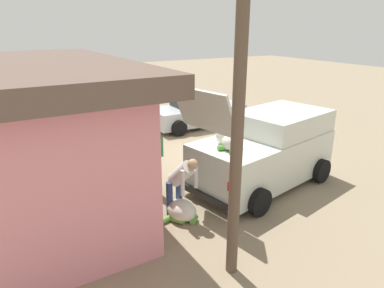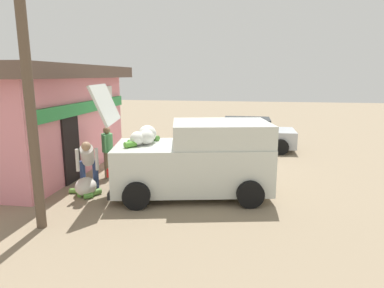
{
  "view_description": "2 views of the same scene",
  "coord_description": "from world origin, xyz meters",
  "px_view_note": "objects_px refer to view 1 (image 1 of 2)",
  "views": [
    {
      "loc": [
        -9.53,
        5.51,
        4.18
      ],
      "look_at": [
        -1.47,
        0.98,
        0.98
      ],
      "focal_mm": 32.12,
      "sensor_mm": 36.0,
      "label": 1
    },
    {
      "loc": [
        -11.32,
        -1.82,
        3.15
      ],
      "look_at": [
        -0.09,
        0.06,
        0.78
      ],
      "focal_mm": 31.02,
      "sensor_mm": 36.0,
      "label": 2
    }
  ],
  "objects_px": {
    "parked_sedan": "(197,112)",
    "customer_bending": "(181,180)",
    "vendor_standing": "(149,159)",
    "unloaded_banana_pile": "(182,211)",
    "storefront_bar": "(34,137)",
    "paint_bucket": "(132,152)",
    "delivery_van": "(266,149)"
  },
  "relations": [
    {
      "from": "parked_sedan",
      "to": "storefront_bar",
      "type": "bearing_deg",
      "value": 122.77
    },
    {
      "from": "delivery_van",
      "to": "paint_bucket",
      "type": "distance_m",
      "value": 4.56
    },
    {
      "from": "vendor_standing",
      "to": "paint_bucket",
      "type": "bearing_deg",
      "value": -9.97
    },
    {
      "from": "unloaded_banana_pile",
      "to": "delivery_van",
      "type": "bearing_deg",
      "value": -78.22
    },
    {
      "from": "vendor_standing",
      "to": "unloaded_banana_pile",
      "type": "height_order",
      "value": "vendor_standing"
    },
    {
      "from": "unloaded_banana_pile",
      "to": "paint_bucket",
      "type": "height_order",
      "value": "unloaded_banana_pile"
    },
    {
      "from": "storefront_bar",
      "to": "parked_sedan",
      "type": "height_order",
      "value": "storefront_bar"
    },
    {
      "from": "parked_sedan",
      "to": "vendor_standing",
      "type": "relative_size",
      "value": 2.55
    },
    {
      "from": "storefront_bar",
      "to": "vendor_standing",
      "type": "relative_size",
      "value": 4.52
    },
    {
      "from": "delivery_van",
      "to": "vendor_standing",
      "type": "xyz_separation_m",
      "value": [
        1.07,
        2.98,
        -0.07
      ]
    },
    {
      "from": "storefront_bar",
      "to": "paint_bucket",
      "type": "distance_m",
      "value": 4.1
    },
    {
      "from": "storefront_bar",
      "to": "delivery_van",
      "type": "distance_m",
      "value": 5.81
    },
    {
      "from": "vendor_standing",
      "to": "unloaded_banana_pile",
      "type": "bearing_deg",
      "value": -177.54
    },
    {
      "from": "customer_bending",
      "to": "unloaded_banana_pile",
      "type": "relative_size",
      "value": 1.65
    },
    {
      "from": "delivery_van",
      "to": "customer_bending",
      "type": "relative_size",
      "value": 3.14
    },
    {
      "from": "paint_bucket",
      "to": "delivery_van",
      "type": "bearing_deg",
      "value": -145.88
    },
    {
      "from": "parked_sedan",
      "to": "customer_bending",
      "type": "xyz_separation_m",
      "value": [
        -6.39,
        4.14,
        0.29
      ]
    },
    {
      "from": "customer_bending",
      "to": "paint_bucket",
      "type": "height_order",
      "value": "customer_bending"
    },
    {
      "from": "unloaded_banana_pile",
      "to": "vendor_standing",
      "type": "bearing_deg",
      "value": 2.46
    },
    {
      "from": "vendor_standing",
      "to": "paint_bucket",
      "type": "height_order",
      "value": "vendor_standing"
    },
    {
      "from": "vendor_standing",
      "to": "paint_bucket",
      "type": "relative_size",
      "value": 5.05
    },
    {
      "from": "customer_bending",
      "to": "unloaded_banana_pile",
      "type": "bearing_deg",
      "value": 156.79
    },
    {
      "from": "paint_bucket",
      "to": "vendor_standing",
      "type": "bearing_deg",
      "value": 170.03
    },
    {
      "from": "customer_bending",
      "to": "unloaded_banana_pile",
      "type": "xyz_separation_m",
      "value": [
        -0.12,
        0.05,
        -0.7
      ]
    },
    {
      "from": "parked_sedan",
      "to": "paint_bucket",
      "type": "bearing_deg",
      "value": 119.97
    },
    {
      "from": "parked_sedan",
      "to": "customer_bending",
      "type": "bearing_deg",
      "value": 147.06
    },
    {
      "from": "storefront_bar",
      "to": "delivery_van",
      "type": "bearing_deg",
      "value": -105.13
    },
    {
      "from": "vendor_standing",
      "to": "storefront_bar",
      "type": "bearing_deg",
      "value": 80.48
    },
    {
      "from": "vendor_standing",
      "to": "unloaded_banana_pile",
      "type": "xyz_separation_m",
      "value": [
        -1.68,
        -0.07,
        -0.7
      ]
    },
    {
      "from": "parked_sedan",
      "to": "customer_bending",
      "type": "height_order",
      "value": "customer_bending"
    },
    {
      "from": "customer_bending",
      "to": "paint_bucket",
      "type": "bearing_deg",
      "value": -4.65
    },
    {
      "from": "storefront_bar",
      "to": "parked_sedan",
      "type": "xyz_separation_m",
      "value": [
        4.4,
        -6.84,
        -1.17
      ]
    }
  ]
}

